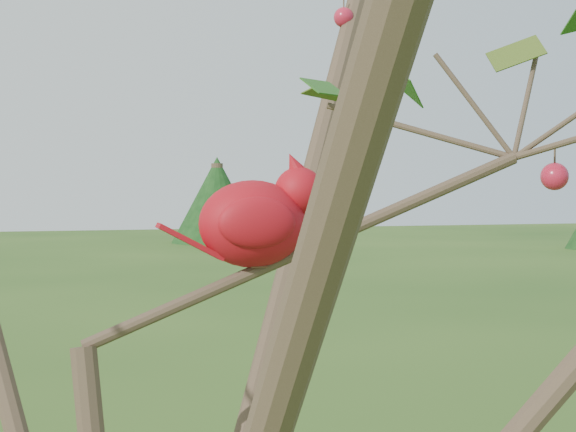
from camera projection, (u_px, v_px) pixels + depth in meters
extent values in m
sphere|color=red|center=(555.00, 176.00, 1.27)|extent=(0.04, 0.04, 0.04)
sphere|color=red|center=(344.00, 17.00, 1.75)|extent=(0.04, 0.04, 0.04)
ellipsoid|color=#AF0F13|center=(253.00, 224.00, 1.19)|extent=(0.15, 0.11, 0.12)
sphere|color=#AF0F13|center=(299.00, 192.00, 1.21)|extent=(0.07, 0.07, 0.07)
cone|color=#AF0F13|center=(295.00, 167.00, 1.20)|extent=(0.05, 0.04, 0.05)
cone|color=#D85914|center=(323.00, 194.00, 1.22)|extent=(0.03, 0.03, 0.02)
ellipsoid|color=black|center=(315.00, 195.00, 1.21)|extent=(0.02, 0.04, 0.03)
cube|color=#AF0F13|center=(190.00, 242.00, 1.16)|extent=(0.09, 0.04, 0.05)
ellipsoid|color=#AF0F13|center=(240.00, 220.00, 1.23)|extent=(0.11, 0.03, 0.07)
ellipsoid|color=#AF0F13|center=(257.00, 223.00, 1.14)|extent=(0.11, 0.03, 0.07)
cylinder|color=#453525|center=(217.00, 203.00, 31.93)|extent=(0.43, 0.43, 2.87)
cone|color=black|center=(217.00, 200.00, 31.93)|extent=(3.35, 3.35, 3.11)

